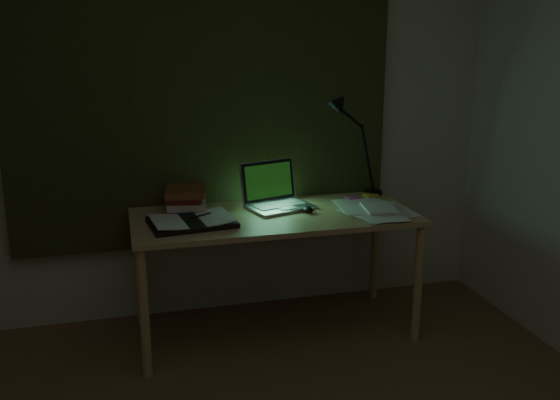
# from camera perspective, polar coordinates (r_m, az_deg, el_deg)

# --- Properties ---
(wall_back) EXTENTS (3.50, 0.00, 2.50)m
(wall_back) POSITION_cam_1_polar(r_m,az_deg,el_deg) (3.65, -7.15, 8.35)
(wall_back) COLOR silver
(wall_back) RESTS_ON ground
(curtain) EXTENTS (2.20, 0.06, 2.00)m
(curtain) POSITION_cam_1_polar(r_m,az_deg,el_deg) (3.59, -7.17, 11.44)
(curtain) COLOR #2A3018
(curtain) RESTS_ON wall_back
(desk) EXTENTS (1.55, 0.68, 0.71)m
(desk) POSITION_cam_1_polar(r_m,az_deg,el_deg) (3.54, -0.50, -6.82)
(desk) COLOR tan
(desk) RESTS_ON floor
(laptop) EXTENTS (0.45, 0.48, 0.25)m
(laptop) POSITION_cam_1_polar(r_m,az_deg,el_deg) (3.50, 0.06, 1.21)
(laptop) COLOR silver
(laptop) RESTS_ON desk
(open_textbook) EXTENTS (0.46, 0.36, 0.04)m
(open_textbook) POSITION_cam_1_polar(r_m,az_deg,el_deg) (3.27, -8.06, -1.94)
(open_textbook) COLOR white
(open_textbook) RESTS_ON desk
(book_stack) EXTENTS (0.23, 0.27, 0.14)m
(book_stack) POSITION_cam_1_polar(r_m,az_deg,el_deg) (3.51, -8.60, 0.07)
(book_stack) COLOR white
(book_stack) RESTS_ON desk
(loose_papers) EXTENTS (0.45, 0.47, 0.02)m
(loose_papers) POSITION_cam_1_polar(r_m,az_deg,el_deg) (3.52, 8.08, -0.79)
(loose_papers) COLOR white
(loose_papers) RESTS_ON desk
(mouse) EXTENTS (0.06, 0.09, 0.03)m
(mouse) POSITION_cam_1_polar(r_m,az_deg,el_deg) (3.46, 2.55, -0.87)
(mouse) COLOR black
(mouse) RESTS_ON desk
(sticky_yellow) EXTENTS (0.08, 0.08, 0.02)m
(sticky_yellow) POSITION_cam_1_polar(r_m,az_deg,el_deg) (3.82, 8.30, 0.43)
(sticky_yellow) COLOR gold
(sticky_yellow) RESTS_ON desk
(sticky_pink) EXTENTS (0.07, 0.07, 0.02)m
(sticky_pink) POSITION_cam_1_polar(r_m,az_deg,el_deg) (3.74, 6.69, 0.15)
(sticky_pink) COLOR #CF509B
(sticky_pink) RESTS_ON desk
(desk_lamp) EXTENTS (0.40, 0.32, 0.59)m
(desk_lamp) POSITION_cam_1_polar(r_m,az_deg,el_deg) (3.82, 8.68, 4.80)
(desk_lamp) COLOR black
(desk_lamp) RESTS_ON desk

